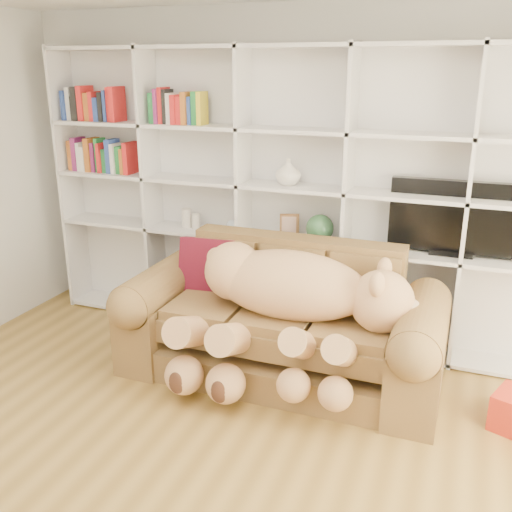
% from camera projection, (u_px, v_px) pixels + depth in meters
% --- Properties ---
extents(wall_back, '(5.00, 0.02, 2.70)m').
position_uv_depth(wall_back, '(302.00, 177.00, 4.74)').
color(wall_back, silver).
rests_on(wall_back, floor).
extents(bookshelf, '(4.43, 0.35, 2.40)m').
position_uv_depth(bookshelf, '(269.00, 183.00, 4.71)').
color(bookshelf, silver).
rests_on(bookshelf, floor).
extents(sofa, '(2.33, 1.01, 0.98)m').
position_uv_depth(sofa, '(282.00, 328.00, 4.26)').
color(sofa, brown).
rests_on(sofa, floor).
extents(teddy_bear, '(1.65, 0.93, 0.96)m').
position_uv_depth(teddy_bear, '(287.00, 302.00, 3.95)').
color(teddy_bear, tan).
rests_on(teddy_bear, sofa).
extents(throw_pillow, '(0.46, 0.29, 0.46)m').
position_uv_depth(throw_pillow, '(208.00, 266.00, 4.52)').
color(throw_pillow, maroon).
rests_on(throw_pillow, sofa).
extents(tv, '(0.96, 0.18, 0.57)m').
position_uv_depth(tv, '(455.00, 219.00, 4.26)').
color(tv, black).
rests_on(tv, bookshelf).
extents(picture_frame, '(0.16, 0.07, 0.20)m').
position_uv_depth(picture_frame, '(289.00, 226.00, 4.70)').
color(picture_frame, brown).
rests_on(picture_frame, bookshelf).
extents(green_vase, '(0.23, 0.23, 0.23)m').
position_uv_depth(green_vase, '(320.00, 228.00, 4.61)').
color(green_vase, '#316038').
rests_on(green_vase, bookshelf).
extents(figurine_tall, '(0.09, 0.09, 0.17)m').
position_uv_depth(figurine_tall, '(187.00, 218.00, 5.03)').
color(figurine_tall, beige).
rests_on(figurine_tall, bookshelf).
extents(figurine_short, '(0.09, 0.09, 0.13)m').
position_uv_depth(figurine_short, '(196.00, 221.00, 5.01)').
color(figurine_short, beige).
rests_on(figurine_short, bookshelf).
extents(snow_globe, '(0.10, 0.10, 0.10)m').
position_uv_depth(snow_globe, '(232.00, 226.00, 4.89)').
color(snow_globe, silver).
rests_on(snow_globe, bookshelf).
extents(shelf_vase, '(0.26, 0.26, 0.21)m').
position_uv_depth(shelf_vase, '(288.00, 172.00, 4.56)').
color(shelf_vase, silver).
rests_on(shelf_vase, bookshelf).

